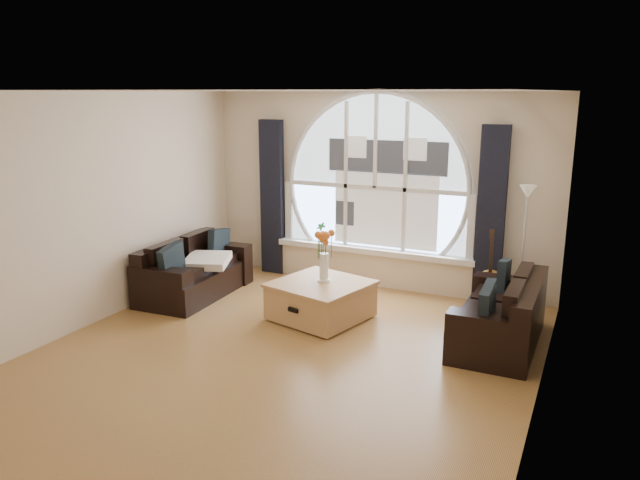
# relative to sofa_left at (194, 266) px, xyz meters

# --- Properties ---
(ground) EXTENTS (5.00, 5.50, 0.01)m
(ground) POSITION_rel_sofa_left_xyz_m (2.02, -1.22, -0.40)
(ground) COLOR brown
(ground) RESTS_ON ground
(ceiling) EXTENTS (5.00, 5.50, 0.01)m
(ceiling) POSITION_rel_sofa_left_xyz_m (2.02, -1.22, 2.30)
(ceiling) COLOR silver
(ceiling) RESTS_ON ground
(wall_back) EXTENTS (5.00, 0.01, 2.70)m
(wall_back) POSITION_rel_sofa_left_xyz_m (2.02, 1.53, 0.95)
(wall_back) COLOR beige
(wall_back) RESTS_ON ground
(wall_front) EXTENTS (5.00, 0.01, 2.70)m
(wall_front) POSITION_rel_sofa_left_xyz_m (2.02, -3.97, 0.95)
(wall_front) COLOR beige
(wall_front) RESTS_ON ground
(wall_left) EXTENTS (0.01, 5.50, 2.70)m
(wall_left) POSITION_rel_sofa_left_xyz_m (-0.48, -1.22, 0.95)
(wall_left) COLOR beige
(wall_left) RESTS_ON ground
(wall_right) EXTENTS (0.01, 5.50, 2.70)m
(wall_right) POSITION_rel_sofa_left_xyz_m (4.52, -1.22, 0.95)
(wall_right) COLOR beige
(wall_right) RESTS_ON ground
(attic_slope) EXTENTS (0.92, 5.50, 0.72)m
(attic_slope) POSITION_rel_sofa_left_xyz_m (4.22, -1.22, 1.95)
(attic_slope) COLOR silver
(attic_slope) RESTS_ON ground
(arched_window) EXTENTS (2.60, 0.06, 2.15)m
(arched_window) POSITION_rel_sofa_left_xyz_m (2.02, 1.50, 1.23)
(arched_window) COLOR silver
(arched_window) RESTS_ON wall_back
(window_sill) EXTENTS (2.90, 0.22, 0.08)m
(window_sill) POSITION_rel_sofa_left_xyz_m (2.02, 1.43, 0.11)
(window_sill) COLOR white
(window_sill) RESTS_ON wall_back
(window_frame) EXTENTS (2.76, 0.08, 2.15)m
(window_frame) POSITION_rel_sofa_left_xyz_m (2.02, 1.47, 1.23)
(window_frame) COLOR white
(window_frame) RESTS_ON wall_back
(neighbor_house) EXTENTS (1.70, 0.02, 1.50)m
(neighbor_house) POSITION_rel_sofa_left_xyz_m (2.17, 1.48, 1.10)
(neighbor_house) COLOR silver
(neighbor_house) RESTS_ON wall_back
(curtain_left) EXTENTS (0.35, 0.12, 2.30)m
(curtain_left) POSITION_rel_sofa_left_xyz_m (0.42, 1.41, 0.75)
(curtain_left) COLOR black
(curtain_left) RESTS_ON ground
(curtain_right) EXTENTS (0.35, 0.12, 2.30)m
(curtain_right) POSITION_rel_sofa_left_xyz_m (3.62, 1.41, 0.75)
(curtain_right) COLOR black
(curtain_right) RESTS_ON ground
(sofa_left) EXTENTS (0.89, 1.68, 0.73)m
(sofa_left) POSITION_rel_sofa_left_xyz_m (0.00, 0.00, 0.00)
(sofa_left) COLOR black
(sofa_left) RESTS_ON ground
(sofa_right) EXTENTS (0.82, 1.63, 0.72)m
(sofa_right) POSITION_rel_sofa_left_xyz_m (4.00, 0.06, 0.00)
(sofa_right) COLOR black
(sofa_right) RESTS_ON ground
(coffee_chest) EXTENTS (1.24, 1.24, 0.50)m
(coffee_chest) POSITION_rel_sofa_left_xyz_m (1.92, -0.08, -0.15)
(coffee_chest) COLOR tan
(coffee_chest) RESTS_ON ground
(throw_blanket) EXTENTS (0.71, 0.71, 0.10)m
(throw_blanket) POSITION_rel_sofa_left_xyz_m (0.20, 0.03, 0.10)
(throw_blanket) COLOR silver
(throw_blanket) RESTS_ON sofa_left
(vase_flowers) EXTENTS (0.24, 0.24, 0.70)m
(vase_flowers) POSITION_rel_sofa_left_xyz_m (1.94, -0.03, 0.45)
(vase_flowers) COLOR white
(vase_flowers) RESTS_ON coffee_chest
(floor_lamp) EXTENTS (0.24, 0.24, 1.60)m
(floor_lamp) POSITION_rel_sofa_left_xyz_m (4.07, 1.21, 0.40)
(floor_lamp) COLOR #B2B2B2
(floor_lamp) RESTS_ON ground
(guitar) EXTENTS (0.40, 0.30, 1.06)m
(guitar) POSITION_rel_sofa_left_xyz_m (3.71, 1.15, 0.13)
(guitar) COLOR olive
(guitar) RESTS_ON ground
(potted_plant) EXTENTS (0.18, 0.14, 0.29)m
(potted_plant) POSITION_rel_sofa_left_xyz_m (1.23, 1.43, 0.30)
(potted_plant) COLOR #1E6023
(potted_plant) RESTS_ON window_sill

